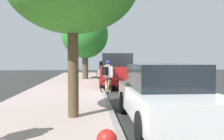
{
  "coord_description": "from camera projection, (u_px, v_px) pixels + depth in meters",
  "views": [
    {
      "loc": [
        2.18,
        11.55,
        1.62
      ],
      "look_at": [
        1.08,
        -1.05,
        1.09
      ],
      "focal_mm": 38.48,
      "sensor_mm": 36.0,
      "label": 1
    }
  ],
  "objects": [
    {
      "name": "street_tree_near_cyclist",
      "position": [
        86.0,
        33.0,
        24.82
      ],
      "size": [
        3.58,
        3.58,
        5.66
      ],
      "color": "brown",
      "rests_on": "sidewalk"
    },
    {
      "name": "curb_edge",
      "position": [
        103.0,
        92.0,
        11.61
      ],
      "size": [
        0.16,
        34.29,
        0.12
      ],
      "primitive_type": "cube",
      "color": "gray",
      "rests_on": "ground"
    },
    {
      "name": "cyclist_with_backpack",
      "position": [
        108.0,
        73.0,
        12.02
      ],
      "size": [
        0.54,
        0.55,
        1.6
      ],
      "color": "#C6B284",
      "rests_on": "ground"
    },
    {
      "name": "parked_sedan_white_mid",
      "position": [
        164.0,
        95.0,
        5.92
      ],
      "size": [
        1.87,
        4.42,
        1.52
      ],
      "color": "white",
      "rests_on": "ground"
    },
    {
      "name": "bicycle_at_curb",
      "position": [
        113.0,
        86.0,
        11.63
      ],
      "size": [
        1.31,
        1.21,
        0.76
      ],
      "color": "black",
      "rests_on": "ground"
    },
    {
      "name": "ground",
      "position": [
        136.0,
        93.0,
        11.75
      ],
      "size": [
        54.86,
        54.86,
        0.0
      ],
      "primitive_type": "plane",
      "color": "#2C2C2C"
    },
    {
      "name": "street_tree_mid_block",
      "position": [
        85.0,
        35.0,
        18.95
      ],
      "size": [
        3.64,
        3.64,
        5.36
      ],
      "color": "#4B422D",
      "rests_on": "sidewalk"
    },
    {
      "name": "lane_stripe_bike_edge",
      "position": [
        133.0,
        93.0,
        11.74
      ],
      "size": [
        0.12,
        34.29,
        0.01
      ],
      "primitive_type": "cube",
      "color": "white",
      "rests_on": "ground"
    },
    {
      "name": "parked_sedan_tan_nearest",
      "position": [
        109.0,
        70.0,
        20.8
      ],
      "size": [
        2.06,
        4.51,
        1.52
      ],
      "color": "tan",
      "rests_on": "ground"
    },
    {
      "name": "lane_stripe_centre",
      "position": [
        176.0,
        89.0,
        13.3
      ],
      "size": [
        0.14,
        31.6,
        0.01
      ],
      "color": "white",
      "rests_on": "ground"
    },
    {
      "name": "sidewalk",
      "position": [
        63.0,
        93.0,
        11.44
      ],
      "size": [
        3.69,
        34.29,
        0.12
      ],
      "primitive_type": "cube",
      "color": "#AC938D",
      "rests_on": "ground"
    },
    {
      "name": "parked_suv_red_second",
      "position": [
        116.0,
        70.0,
        14.5
      ],
      "size": [
        2.14,
        4.78,
        1.99
      ],
      "color": "maroon",
      "rests_on": "ground"
    }
  ]
}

